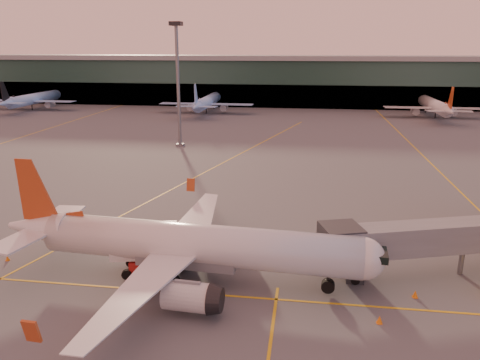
# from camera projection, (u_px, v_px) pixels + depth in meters

# --- Properties ---
(ground) EXTENTS (600.00, 600.00, 0.00)m
(ground) POSITION_uv_depth(u_px,v_px,m) (207.00, 328.00, 35.89)
(ground) COLOR #4C4F54
(ground) RESTS_ON ground
(taxi_markings) EXTENTS (100.12, 173.00, 0.01)m
(taxi_markings) POSITION_uv_depth(u_px,v_px,m) (220.00, 174.00, 79.21)
(taxi_markings) COLOR gold
(taxi_markings) RESTS_ON ground
(terminal) EXTENTS (400.00, 20.00, 17.60)m
(terminal) POSITION_uv_depth(u_px,v_px,m) (289.00, 81.00, 168.36)
(terminal) COLOR #19382D
(terminal) RESTS_ON ground
(mast_west_near) EXTENTS (2.40, 2.40, 25.60)m
(mast_west_near) POSITION_uv_depth(u_px,v_px,m) (178.00, 76.00, 97.30)
(mast_west_near) COLOR slate
(mast_west_near) RESTS_ON ground
(distant_aircraft_row) EXTENTS (225.00, 34.00, 13.00)m
(distant_aircraft_row) POSITION_uv_depth(u_px,v_px,m) (123.00, 111.00, 155.49)
(distant_aircraft_row) COLOR #97C0FC
(distant_aircraft_row) RESTS_ON ground
(main_airplane) EXTENTS (35.66, 32.13, 10.76)m
(main_airplane) POSITION_uv_depth(u_px,v_px,m) (186.00, 245.00, 42.34)
(main_airplane) COLOR silver
(main_airplane) RESTS_ON ground
(jet_bridge) EXTENTS (27.93, 11.44, 5.49)m
(jet_bridge) POSITION_uv_depth(u_px,v_px,m) (478.00, 236.00, 43.71)
(jet_bridge) COLOR slate
(jet_bridge) RESTS_ON ground
(catering_truck) EXTENTS (6.50, 3.86, 4.72)m
(catering_truck) POSITION_uv_depth(u_px,v_px,m) (145.00, 246.00, 44.03)
(catering_truck) COLOR #B11A19
(catering_truck) RESTS_ON ground
(cone_nose) EXTENTS (0.50, 0.50, 0.64)m
(cone_nose) POSITION_uv_depth(u_px,v_px,m) (415.00, 294.00, 40.21)
(cone_nose) COLOR orange
(cone_nose) RESTS_ON ground
(cone_tail) EXTENTS (0.42, 0.42, 0.54)m
(cone_tail) POSITION_uv_depth(u_px,v_px,m) (7.00, 258.00, 47.14)
(cone_tail) COLOR orange
(cone_tail) RESTS_ON ground
(cone_fwd) EXTENTS (0.50, 0.50, 0.63)m
(cone_fwd) POSITION_uv_depth(u_px,v_px,m) (379.00, 320.00, 36.47)
(cone_fwd) COLOR orange
(cone_fwd) RESTS_ON ground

